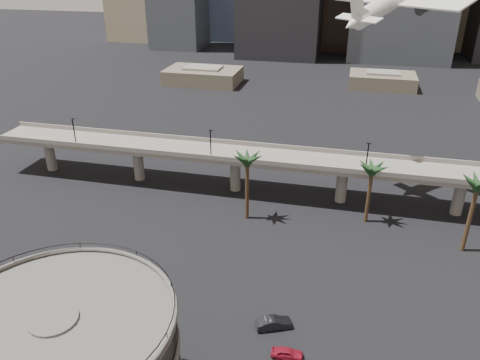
# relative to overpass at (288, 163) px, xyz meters

# --- Properties ---
(overpass) EXTENTS (130.00, 9.30, 14.70)m
(overpass) POSITION_rel_overpass_xyz_m (0.00, 0.00, 0.00)
(overpass) COLOR gray
(overpass) RESTS_ON ground
(palm_trees) EXTENTS (42.40, 10.40, 14.00)m
(palm_trees) POSITION_rel_overpass_xyz_m (14.02, -10.35, 4.09)
(palm_trees) COLOR #4C3420
(palm_trees) RESTS_ON ground
(low_buildings) EXTENTS (135.00, 27.50, 6.80)m
(low_buildings) POSITION_rel_overpass_xyz_m (6.89, 87.30, -4.48)
(low_buildings) COLOR #655A4A
(low_buildings) RESTS_ON ground
(car_a) EXTENTS (4.13, 1.93, 1.37)m
(car_a) POSITION_rel_overpass_xyz_m (6.41, -43.18, -6.66)
(car_a) COLOR #A7172F
(car_a) RESTS_ON ground
(car_b) EXTENTS (5.21, 3.55, 1.63)m
(car_b) POSITION_rel_overpass_xyz_m (3.91, -38.50, -6.53)
(car_b) COLOR black
(car_b) RESTS_ON ground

